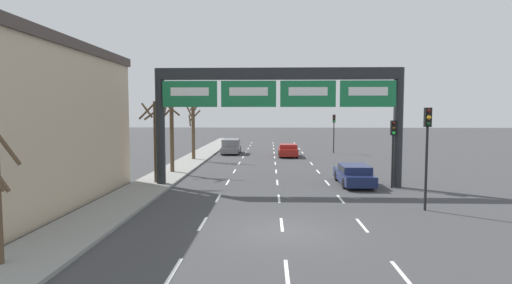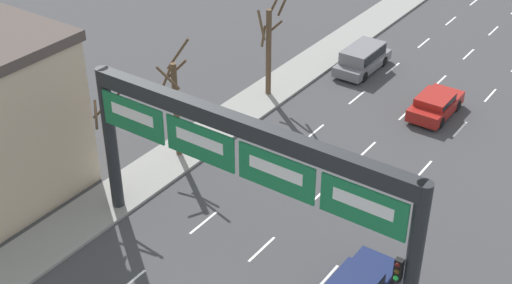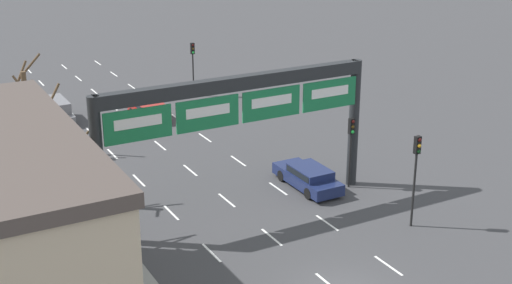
% 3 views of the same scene
% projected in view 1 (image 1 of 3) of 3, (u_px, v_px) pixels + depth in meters
% --- Properties ---
extents(ground_plane, '(220.00, 220.00, 0.00)m').
position_uv_depth(ground_plane, '(283.00, 232.00, 15.51)').
color(ground_plane, '#3D3D3F').
extents(sidewalk_left, '(2.80, 110.00, 0.15)m').
position_uv_depth(sidewalk_left, '(80.00, 228.00, 15.79)').
color(sidewalk_left, gray).
rests_on(sidewalk_left, ground_plane).
extents(lane_dashes, '(6.72, 67.00, 0.01)m').
position_uv_depth(lane_dashes, '(277.00, 176.00, 28.97)').
color(lane_dashes, white).
rests_on(lane_dashes, ground_plane).
extents(sign_gantry, '(15.38, 0.70, 7.38)m').
position_uv_depth(sign_gantry, '(278.00, 97.00, 24.64)').
color(sign_gantry, '#232628').
rests_on(sign_gantry, ground_plane).
extents(car_navy, '(1.89, 4.89, 1.31)m').
position_uv_depth(car_navy, '(354.00, 174.00, 25.60)').
color(car_navy, '#19234C').
rests_on(car_navy, ground_plane).
extents(car_red, '(1.98, 4.13, 1.34)m').
position_uv_depth(car_red, '(288.00, 150.00, 42.04)').
color(car_red, maroon).
rests_on(car_red, ground_plane).
extents(suv_grey, '(1.98, 4.69, 1.65)m').
position_uv_depth(suv_grey, '(231.00, 146.00, 45.12)').
color(suv_grey, slate).
rests_on(suv_grey, ground_plane).
extents(traffic_light_near_gantry, '(0.30, 0.35, 4.16)m').
position_uv_depth(traffic_light_near_gantry, '(393.00, 140.00, 24.29)').
color(traffic_light_near_gantry, black).
rests_on(traffic_light_near_gantry, ground_plane).
extents(traffic_light_mid_block, '(0.30, 0.35, 4.86)m').
position_uv_depth(traffic_light_mid_block, '(427.00, 138.00, 18.67)').
color(traffic_light_mid_block, black).
rests_on(traffic_light_mid_block, ground_plane).
extents(traffic_light_far_end, '(0.30, 0.35, 4.42)m').
position_uv_depth(traffic_light_far_end, '(334.00, 126.00, 45.84)').
color(traffic_light_far_end, black).
rests_on(traffic_light_far_end, ground_plane).
extents(tree_bare_closest, '(1.96, 1.97, 6.45)m').
position_uv_depth(tree_bare_closest, '(193.00, 126.00, 38.66)').
color(tree_bare_closest, brown).
rests_on(tree_bare_closest, sidewalk_left).
extents(tree_bare_second, '(1.60, 1.63, 6.49)m').
position_uv_depth(tree_bare_second, '(171.00, 131.00, 30.26)').
color(tree_bare_second, brown).
rests_on(tree_bare_second, sidewalk_left).
extents(tree_bare_furthest, '(1.67, 2.02, 5.44)m').
position_uv_depth(tree_bare_furthest, '(155.00, 136.00, 25.70)').
color(tree_bare_furthest, brown).
rests_on(tree_bare_furthest, sidewalk_left).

